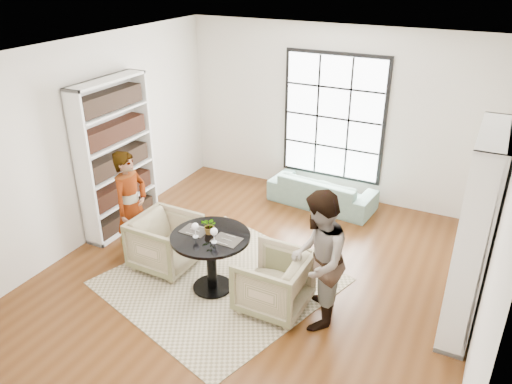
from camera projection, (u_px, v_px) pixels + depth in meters
The scene contains 16 objects.
ground at pixel (257, 276), 6.86m from camera, with size 6.00×6.00×0.00m, color #563014.
room_shell at pixel (275, 179), 6.75m from camera, with size 6.00×6.01×6.00m.
rug at pixel (220, 281), 6.75m from camera, with size 2.61×2.61×0.01m, color tan.
pedestal_table at pixel (211, 251), 6.37m from camera, with size 1.02×1.02×0.81m.
sofa at pixel (322, 191), 8.70m from camera, with size 1.84×0.72×0.54m, color gray.
armchair_left at pixel (166, 242), 6.94m from camera, with size 0.82×0.84×0.77m, color tan.
armchair_right at pixel (273, 282), 6.12m from camera, with size 0.81×0.83×0.76m, color #C0B989.
person_left at pixel (131, 206), 6.97m from camera, with size 0.60×0.39×1.64m, color gray.
person_right at pixel (318, 260), 5.69m from camera, with size 0.83×0.65×1.71m, color gray.
placemat_left at pixel (195, 230), 6.38m from camera, with size 0.34×0.26×0.01m, color #292724.
placemat_right at pixel (227, 240), 6.17m from camera, with size 0.34×0.26×0.01m, color #292724.
cutlery_left at pixel (195, 230), 6.38m from camera, with size 0.14×0.22×0.01m, color silver, non-canonical shape.
cutlery_right at pixel (227, 240), 6.17m from camera, with size 0.14×0.22×0.01m, color silver, non-canonical shape.
wine_glass_left at pixel (195, 227), 6.18m from camera, with size 0.09×0.09×0.20m.
wine_glass_right at pixel (214, 232), 6.06m from camera, with size 0.09×0.09×0.20m.
flower_centerpiece at pixel (210, 226), 6.27m from camera, with size 0.20×0.18×0.23m, color gray.
Camera 1 is at (2.54, -5.08, 4.03)m, focal length 35.00 mm.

